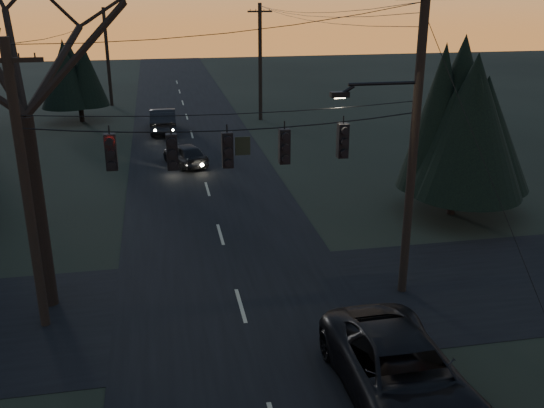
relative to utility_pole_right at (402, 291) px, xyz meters
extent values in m
cube|color=black|center=(-5.50, 10.00, 0.01)|extent=(8.00, 120.00, 0.02)
cube|color=black|center=(-5.50, 0.00, 0.01)|extent=(60.00, 7.00, 0.02)
cylinder|color=black|center=(-5.75, 0.00, 6.10)|extent=(11.50, 0.04, 0.04)
cylinder|color=black|center=(-11.51, 1.30, 3.07)|extent=(0.44, 0.44, 6.15)
cylinder|color=black|center=(5.01, 6.50, 0.80)|extent=(0.36, 0.36, 1.60)
cone|color=black|center=(5.01, 6.50, 4.35)|extent=(4.91, 4.91, 6.31)
cylinder|color=black|center=(-13.35, 29.87, 0.80)|extent=(0.36, 0.36, 1.60)
cone|color=black|center=(-13.35, 29.87, 3.65)|extent=(3.96, 3.96, 4.90)
imported|color=black|center=(-2.30, -5.47, 0.82)|extent=(2.84, 5.97, 1.64)
imported|color=black|center=(-6.33, 16.58, 0.64)|extent=(2.72, 4.03, 1.28)
imported|color=black|center=(-7.37, 25.34, 0.81)|extent=(1.81, 4.96, 1.62)
camera|label=1|loc=(-7.75, -17.09, 9.77)|focal=40.00mm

